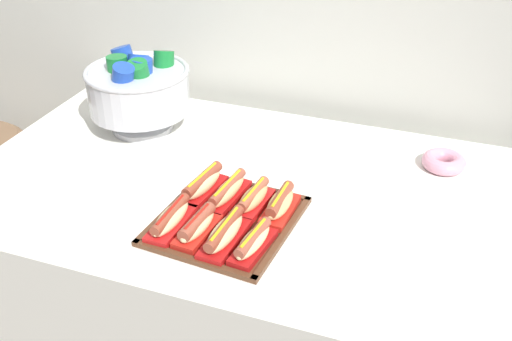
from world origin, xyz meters
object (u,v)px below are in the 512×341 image
at_px(hot_dog_7, 280,204).
at_px(hot_dog_5, 228,192).
at_px(hot_dog_0, 171,219).
at_px(donut, 444,162).
at_px(hot_dog_2, 225,234).
at_px(hot_dog_4, 203,185).
at_px(hot_dog_6, 253,199).
at_px(hot_dog_3, 253,242).
at_px(serving_tray, 226,221).
at_px(hot_dog_1, 197,226).
at_px(buffet_table, 233,279).
at_px(punch_bowl, 138,88).

bearing_deg(hot_dog_7, hot_dog_5, 175.29).
relative_size(hot_dog_0, donut, 1.38).
height_order(hot_dog_2, hot_dog_7, hot_dog_7).
bearing_deg(hot_dog_2, hot_dog_4, 127.56).
xyz_separation_m(hot_dog_2, hot_dog_6, (0.01, 0.16, -0.00)).
height_order(hot_dog_4, hot_dog_5, hot_dog_4).
distance_m(hot_dog_4, donut, 0.71).
bearing_deg(hot_dog_3, hot_dog_0, 175.29).
relative_size(serving_tray, donut, 3.04).
relative_size(hot_dog_1, hot_dog_7, 1.02).
bearing_deg(hot_dog_2, hot_dog_0, 175.29).
bearing_deg(hot_dog_7, buffet_table, 148.43).
height_order(serving_tray, hot_dog_1, hot_dog_1).
height_order(hot_dog_3, hot_dog_7, hot_dog_7).
distance_m(hot_dog_2, punch_bowl, 0.69).
height_order(hot_dog_7, donut, hot_dog_7).
height_order(hot_dog_0, hot_dog_3, same).
bearing_deg(hot_dog_1, hot_dog_0, 175.29).
relative_size(hot_dog_0, punch_bowl, 0.53).
xyz_separation_m(hot_dog_6, punch_bowl, (-0.50, 0.31, 0.11)).
relative_size(hot_dog_2, hot_dog_7, 1.18).
bearing_deg(donut, hot_dog_0, -138.82).
bearing_deg(serving_tray, hot_dog_2, -70.27).
bearing_deg(punch_bowl, hot_dog_3, -40.58).
relative_size(hot_dog_1, punch_bowl, 0.49).
distance_m(hot_dog_0, punch_bowl, 0.58).
bearing_deg(hot_dog_4, hot_dog_5, -4.71).
distance_m(hot_dog_6, donut, 0.60).
bearing_deg(punch_bowl, hot_dog_7, -28.85).
height_order(buffet_table, hot_dog_1, hot_dog_1).
distance_m(hot_dog_1, hot_dog_6, 0.18).
height_order(hot_dog_0, hot_dog_2, hot_dog_2).
distance_m(hot_dog_4, hot_dog_6, 0.15).
distance_m(hot_dog_1, hot_dog_5, 0.17).
height_order(hot_dog_0, hot_dog_4, hot_dog_4).
distance_m(hot_dog_5, punch_bowl, 0.54).
bearing_deg(hot_dog_4, punch_bowl, 139.66).
bearing_deg(donut, punch_bowl, -175.50).
relative_size(serving_tray, hot_dog_2, 2.09).
relative_size(hot_dog_3, hot_dog_7, 1.06).
xyz_separation_m(hot_dog_0, hot_dog_3, (0.22, -0.02, 0.00)).
bearing_deg(hot_dog_7, hot_dog_4, 175.29).
xyz_separation_m(hot_dog_7, donut, (0.38, 0.39, -0.02)).
bearing_deg(punch_bowl, serving_tray, -40.48).
bearing_deg(donut, hot_dog_2, -130.24).
distance_m(serving_tray, donut, 0.68).
distance_m(hot_dog_2, hot_dog_7, 0.18).
relative_size(buffet_table, hot_dog_0, 8.60).
bearing_deg(hot_dog_7, punch_bowl, 151.15).
xyz_separation_m(buffet_table, hot_dog_2, (0.10, -0.27, 0.40)).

